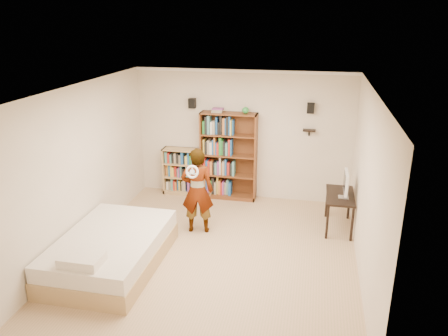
# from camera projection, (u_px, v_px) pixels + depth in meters

# --- Properties ---
(ground) EXTENTS (4.50, 5.00, 0.01)m
(ground) POSITION_uv_depth(u_px,v_px,m) (216.00, 253.00, 7.21)
(ground) COLOR tan
(ground) RESTS_ON ground
(room_shell) EXTENTS (4.52, 5.02, 2.71)m
(room_shell) POSITION_uv_depth(u_px,v_px,m) (216.00, 151.00, 6.63)
(room_shell) COLOR silver
(room_shell) RESTS_ON ground
(crown_molding) EXTENTS (4.50, 5.00, 0.06)m
(crown_molding) POSITION_uv_depth(u_px,v_px,m) (215.00, 91.00, 6.33)
(crown_molding) COLOR white
(crown_molding) RESTS_ON room_shell
(speaker_left) EXTENTS (0.14, 0.12, 0.20)m
(speaker_left) POSITION_uv_depth(u_px,v_px,m) (192.00, 103.00, 8.97)
(speaker_left) COLOR black
(speaker_left) RESTS_ON room_shell
(speaker_right) EXTENTS (0.14, 0.12, 0.20)m
(speaker_right) POSITION_uv_depth(u_px,v_px,m) (311.00, 108.00, 8.50)
(speaker_right) COLOR black
(speaker_right) RESTS_ON room_shell
(wall_shelf) EXTENTS (0.25, 0.16, 0.02)m
(wall_shelf) POSITION_uv_depth(u_px,v_px,m) (309.00, 130.00, 8.66)
(wall_shelf) COLOR black
(wall_shelf) RESTS_ON room_shell
(tall_bookshelf) EXTENTS (1.17, 0.34, 1.85)m
(tall_bookshelf) POSITION_uv_depth(u_px,v_px,m) (229.00, 156.00, 9.11)
(tall_bookshelf) COLOR brown
(tall_bookshelf) RESTS_ON ground
(low_bookshelf) EXTENTS (0.81, 0.31, 1.02)m
(low_bookshelf) POSITION_uv_depth(u_px,v_px,m) (182.00, 171.00, 9.46)
(low_bookshelf) COLOR tan
(low_bookshelf) RESTS_ON ground
(computer_desk) EXTENTS (0.49, 0.98, 0.67)m
(computer_desk) POSITION_uv_depth(u_px,v_px,m) (339.00, 211.00, 7.94)
(computer_desk) COLOR black
(computer_desk) RESTS_ON ground
(imac) EXTENTS (0.14, 0.49, 0.48)m
(imac) POSITION_uv_depth(u_px,v_px,m) (345.00, 185.00, 7.63)
(imac) COLOR white
(imac) RESTS_ON computer_desk
(daybed) EXTENTS (1.44, 2.22, 0.65)m
(daybed) POSITION_uv_depth(u_px,v_px,m) (111.00, 247.00, 6.75)
(daybed) COLOR silver
(daybed) RESTS_ON ground
(person) EXTENTS (0.63, 0.47, 1.56)m
(person) POSITION_uv_depth(u_px,v_px,m) (197.00, 191.00, 7.70)
(person) COLOR black
(person) RESTS_ON ground
(wii_wheel) EXTENTS (0.23, 0.09, 0.23)m
(wii_wheel) POSITION_uv_depth(u_px,v_px,m) (192.00, 172.00, 7.28)
(wii_wheel) COLOR white
(wii_wheel) RESTS_ON person
(navy_bag) EXTENTS (0.43, 0.34, 0.50)m
(navy_bag) POSITION_uv_depth(u_px,v_px,m) (194.00, 184.00, 9.47)
(navy_bag) COLOR black
(navy_bag) RESTS_ON ground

